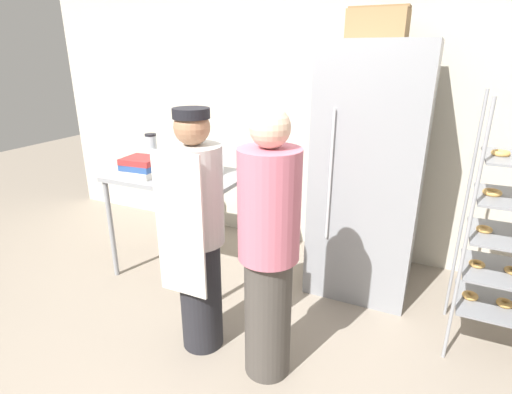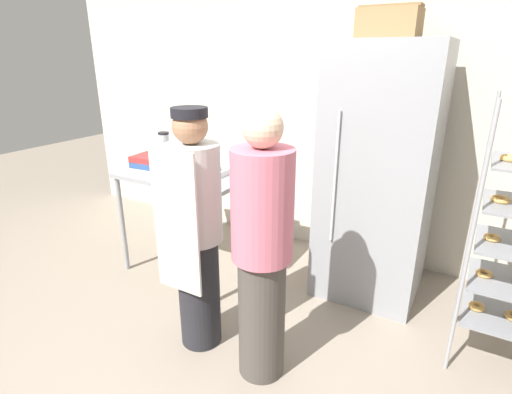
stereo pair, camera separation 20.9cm
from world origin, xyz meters
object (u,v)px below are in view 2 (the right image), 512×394
refrigerator (378,176)px  person_baker (195,231)px  donut_box (211,169)px  person_customer (262,251)px  cardboard_storage_box (389,23)px  binder_stack (152,164)px  blender_pitcher (164,148)px

refrigerator → person_baker: bearing=-123.3°
donut_box → person_customer: bearing=-41.4°
refrigerator → cardboard_storage_box: size_ratio=4.65×
refrigerator → binder_stack: bearing=-159.9°
blender_pitcher → person_baker: bearing=-41.2°
blender_pitcher → cardboard_storage_box: size_ratio=0.64×
person_customer → refrigerator: bearing=76.0°
person_customer → blender_pitcher: bearing=148.0°
person_baker → donut_box: bearing=119.6°
cardboard_storage_box → person_customer: cardboard_storage_box is taller
refrigerator → blender_pitcher: refrigerator is taller
refrigerator → blender_pitcher: size_ratio=7.28×
blender_pitcher → person_customer: (1.63, -1.02, -0.21)m
refrigerator → cardboard_storage_box: bearing=118.0°
refrigerator → person_customer: refrigerator is taller
binder_stack → person_customer: person_customer is taller
cardboard_storage_box → person_customer: bearing=-100.4°
refrigerator → person_customer: (-0.32, -1.29, -0.15)m
donut_box → person_baker: person_baker is taller
person_baker → person_customer: size_ratio=0.97×
refrigerator → donut_box: refrigerator is taller
binder_stack → person_baker: 1.13m
blender_pitcher → person_baker: (1.13, -0.99, -0.21)m
binder_stack → person_customer: (1.44, -0.65, -0.16)m
refrigerator → person_customer: 1.34m
donut_box → cardboard_storage_box: (1.23, 0.55, 1.13)m
refrigerator → person_customer: size_ratio=1.21×
donut_box → person_baker: 0.96m
blender_pitcher → cardboard_storage_box: (1.89, 0.39, 1.05)m
blender_pitcher → person_baker: person_baker is taller
donut_box → blender_pitcher: donut_box is taller
donut_box → person_customer: 1.30m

